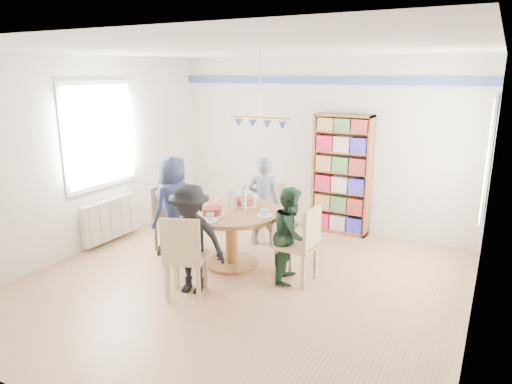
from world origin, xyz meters
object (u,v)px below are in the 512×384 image
Objects in this scene: radiator at (110,219)px; person_right at (291,234)px; chair_right at (303,241)px; chair_near at (184,254)px; chair_left at (168,215)px; bookshelf at (342,176)px; person_far at (264,201)px; person_near at (191,239)px; dining_table at (232,225)px; person_left at (174,206)px; chair_far at (270,210)px.

person_right reaches higher than radiator.
chair_near reaches higher than chair_right.
bookshelf is (1.91, 1.87, 0.41)m from chair_left.
chair_near is 0.75× the size of person_far.
chair_left is 1.94m from person_right.
radiator is 2.17m from person_near.
person_near is at bearing -90.85° from dining_table.
person_left is (-0.93, 1.00, 0.16)m from chair_near.
chair_left is at bearing 135.64° from chair_near.
person_far is (0.01, 0.88, 0.10)m from dining_table.
chair_left is at bearing -138.51° from chair_far.
bookshelf is (2.88, 2.04, 0.57)m from radiator.
person_left is at bearing -177.88° from dining_table.
dining_table is 1.11× the size of person_right.
radiator is at bearing 156.25° from chair_near.
chair_far is 2.06m from chair_near.
bookshelf is (-0.03, 1.95, 0.33)m from person_right.
chair_left is 0.67× the size of person_left.
person_right is at bearing -2.73° from dining_table.
person_left is at bearing -21.55° from chair_left.
chair_left is 0.71× the size of person_far.
chair_far is 1.26m from bookshelf.
person_left is (0.17, -0.07, 0.18)m from chair_left.
chair_left is at bearing 9.79° from radiator.
chair_far is 0.68× the size of person_far.
person_right is at bearing -89.25° from bookshelf.
person_right reaches higher than dining_table.
chair_far is at bearing 24.11° from person_right.
person_left reaches higher than chair_left.
chair_near is 1.31m from person_right.
chair_right is (3.06, 0.10, 0.17)m from radiator.
bookshelf is (0.85, 2.77, 0.28)m from person_near.
person_far is at bearing -128.73° from bookshelf.
person_left reaches higher than dining_table.
person_near is at bearing 52.15° from person_left.
dining_table is 1.46× the size of chair_far.
person_far is at bearing 37.83° from chair_left.
bookshelf is (0.84, 1.91, 0.36)m from dining_table.
chair_near reaches higher than dining_table.
chair_near is 0.70× the size of person_left.
person_near reaches higher than chair_far.
person_right is at bearing -2.18° from chair_left.
chair_right is 1.94m from person_left.
person_far is at bearing 89.13° from dining_table.
radiator is 3.57m from bookshelf.
bookshelf is at bearing -148.14° from person_far.
chair_right is at bearing -47.41° from chair_far.
chair_near is (2.06, -0.90, 0.19)m from radiator.
chair_left is 0.26m from person_left.
chair_near reaches higher than chair_far.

